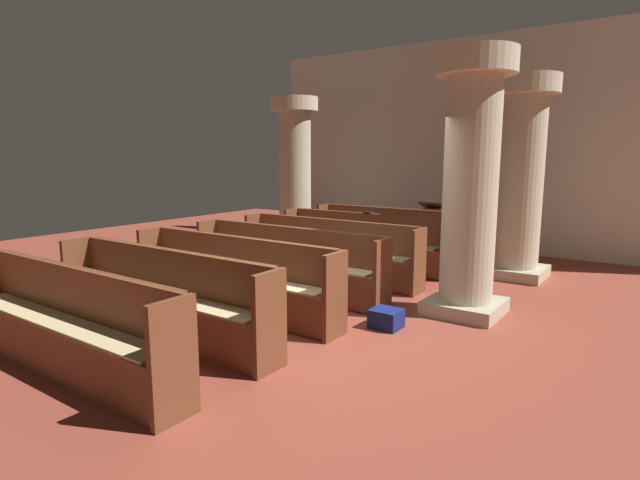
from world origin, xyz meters
name	(u,v)px	position (x,y,z in m)	size (l,w,h in m)	color
ground_plane	(310,320)	(0.00, 0.00, 0.00)	(19.20, 19.20, 0.00)	brown
back_wall	(477,145)	(0.00, 6.08, 2.25)	(10.00, 0.16, 4.50)	beige
pew_row_0	(390,232)	(-1.02, 4.13, 0.52)	(3.29, 0.47, 0.98)	brown
pew_row_1	(362,239)	(-1.02, 3.02, 0.52)	(3.29, 0.46, 0.98)	brown
pew_row_2	(328,248)	(-1.02, 1.91, 0.52)	(3.29, 0.46, 0.98)	brown
pew_row_3	(286,259)	(-1.02, 0.79, 0.52)	(3.29, 0.46, 0.98)	brown
pew_row_4	(232,274)	(-1.02, -0.32, 0.52)	(3.29, 0.46, 0.98)	brown
pew_row_5	(161,293)	(-1.02, -1.43, 0.52)	(3.29, 0.47, 0.98)	brown
pew_row_6	(63,319)	(-1.02, -2.55, 0.52)	(3.29, 0.46, 0.98)	brown
pillar_aisle_side	(521,175)	(1.48, 3.87, 1.72)	(1.05, 1.05, 3.30)	tan
pillar_far_side	(295,170)	(-3.47, 4.17, 1.72)	(1.05, 1.05, 3.30)	tan
pillar_aisle_rear	(471,181)	(1.48, 1.40, 1.72)	(0.98, 0.98, 3.30)	tan
lectern	(431,232)	(-0.54, 5.05, 0.45)	(0.48, 0.45, 1.08)	#562B1A
hymn_book	(369,212)	(-1.00, 3.21, 1.00)	(0.14, 0.19, 0.03)	black
kneeler_box_navy	(386,319)	(0.91, 0.30, 0.11)	(0.35, 0.32, 0.23)	navy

